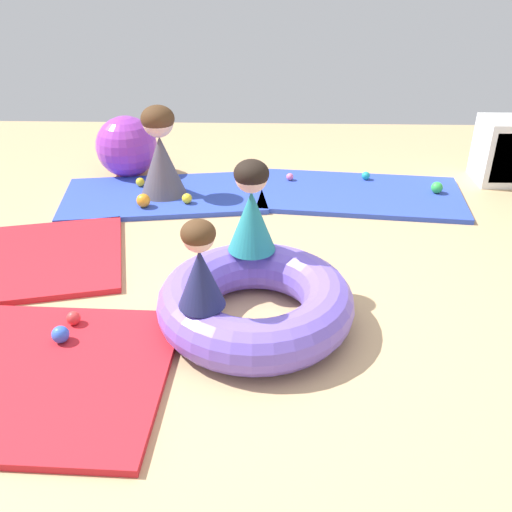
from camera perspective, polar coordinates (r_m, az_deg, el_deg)
The scene contains 19 objects.
ground_plane at distance 3.20m, azimuth 1.38°, elevation -5.94°, with size 8.00×8.00×0.00m, color tan.
gym_mat_center_rear at distance 4.01m, azimuth -23.60°, elevation -0.46°, with size 1.37×1.05×0.04m, color red.
gym_mat_near_left at distance 4.80m, azimuth 10.70°, elevation 6.31°, with size 1.68×0.91×0.04m, color #2D47B7.
gym_mat_near_right at distance 2.93m, azimuth -20.63°, elevation -11.46°, with size 1.15×1.10×0.04m, color red.
gym_mat_far_left at distance 4.75m, azimuth -9.49°, elevation 6.18°, with size 1.66×0.88×0.04m, color #2D47B7.
inflatable_cushion at distance 3.04m, azimuth -0.12°, elevation -4.77°, with size 1.08×1.08×0.28m, color #7056D1.
child_in_teal at distance 3.15m, azimuth -0.53°, elevation 5.03°, with size 0.33×0.33×0.55m.
child_in_navy at distance 2.66m, azimuth -5.88°, elevation -0.97°, with size 0.33×0.33×0.46m.
adult_seated at distance 4.62m, azimuth -9.87°, elevation 10.51°, with size 0.48×0.48×0.74m.
play_ball_yellow at distance 4.92m, azimuth -11.91°, elevation 7.48°, with size 0.08×0.08×0.08m, color yellow.
play_ball_blue at distance 3.07m, azimuth -19.60°, elevation -7.63°, with size 0.09×0.09×0.09m, color blue.
play_ball_pink at distance 4.96m, azimuth 3.47°, elevation 8.16°, with size 0.06×0.06×0.06m, color pink.
play_ball_orange at distance 4.49m, azimuth -11.60°, elevation 5.63°, with size 0.11×0.11×0.11m, color orange.
play_ball_teal at distance 5.06m, azimuth 11.23°, elevation 8.14°, with size 0.07×0.07×0.07m, color teal.
play_ball_green at distance 4.91m, azimuth 18.13°, elevation 6.74°, with size 0.10×0.10×0.10m, color green.
play_ball_red at distance 3.19m, azimuth -18.39°, elevation -6.10°, with size 0.08×0.08×0.08m, color red.
play_ball_yellow_second at distance 4.51m, azimuth -7.19°, elevation 5.92°, with size 0.08×0.08×0.08m, color yellow.
exercise_ball_large at distance 5.23m, azimuth -13.23°, elevation 10.92°, with size 0.55×0.55×0.55m, color purple.
storage_cube at distance 5.41m, azimuth 24.30°, elevation 9.79°, with size 0.44×0.44×0.56m.
Camera 1 is at (0.00, -2.62, 1.83)m, focal length 38.75 mm.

